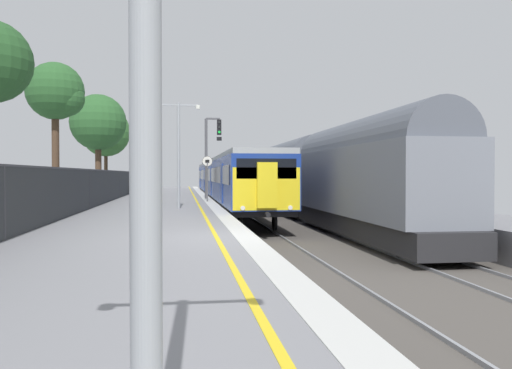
{
  "coord_description": "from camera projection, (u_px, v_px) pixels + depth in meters",
  "views": [
    {
      "loc": [
        -1.21,
        -13.33,
        1.59
      ],
      "look_at": [
        1.79,
        7.94,
        1.18
      ],
      "focal_mm": 36.92,
      "sensor_mm": 36.0,
      "label": 1
    }
  ],
  "objects": [
    {
      "name": "platform_lamp_mid",
      "position": [
        179.0,
        145.0,
        24.4
      ],
      "size": [
        2.0,
        0.2,
        4.91
      ],
      "color": "#93999E",
      "rests_on": "ground"
    },
    {
      "name": "background_tree_centre",
      "position": [
        97.0,
        124.0,
        37.29
      ],
      "size": [
        3.96,
        3.96,
        7.28
      ],
      "color": "#473323",
      "rests_on": "ground"
    },
    {
      "name": "background_tree_right",
      "position": [
        105.0,
        134.0,
        42.47
      ],
      "size": [
        3.91,
        3.91,
        6.94
      ],
      "color": "#473323",
      "rests_on": "ground"
    },
    {
      "name": "background_tree_left",
      "position": [
        57.0,
        94.0,
        25.71
      ],
      "size": [
        2.84,
        2.8,
        7.08
      ],
      "color": "#473323",
      "rests_on": "ground"
    },
    {
      "name": "signal_gantry",
      "position": [
        210.0,
        148.0,
        34.23
      ],
      "size": [
        1.1,
        0.24,
        5.28
      ],
      "color": "#47474C",
      "rests_on": "ground"
    },
    {
      "name": "platform_back_fence",
      "position": [
        4.0,
        201.0,
        12.62
      ],
      "size": [
        0.07,
        99.0,
        1.84
      ],
      "color": "#282B2D",
      "rests_on": "ground"
    },
    {
      "name": "ground",
      "position": [
        330.0,
        258.0,
        13.78
      ],
      "size": [
        17.4,
        110.0,
        1.21
      ],
      "color": "gray"
    },
    {
      "name": "freight_train_adjacent_track",
      "position": [
        318.0,
        174.0,
        28.48
      ],
      "size": [
        2.6,
        29.2,
        4.75
      ],
      "color": "#232326",
      "rests_on": "ground"
    },
    {
      "name": "speed_limit_sign",
      "position": [
        207.0,
        173.0,
        30.6
      ],
      "size": [
        0.59,
        0.08,
        2.65
      ],
      "color": "#59595B",
      "rests_on": "ground"
    },
    {
      "name": "commuter_train_at_platform",
      "position": [
        225.0,
        179.0,
        40.32
      ],
      "size": [
        2.83,
        40.08,
        3.81
      ],
      "color": "navy",
      "rests_on": "ground"
    }
  ]
}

